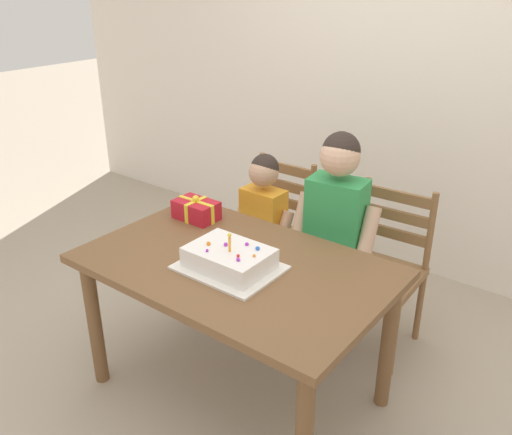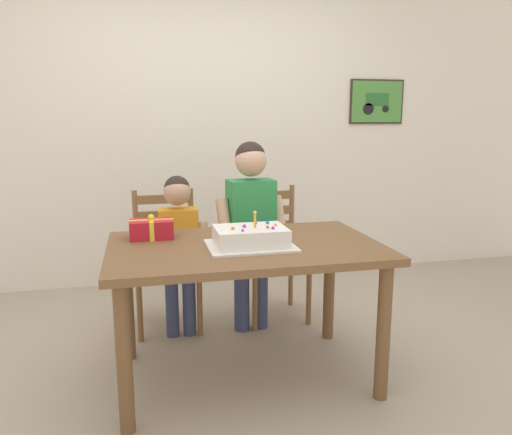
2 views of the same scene
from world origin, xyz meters
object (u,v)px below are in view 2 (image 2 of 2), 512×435
Objects in this scene: child_older at (251,218)px; child_younger at (179,241)px; dining_table at (245,263)px; chair_left at (166,259)px; birthday_cake at (251,238)px; chair_right at (273,252)px; gift_box_red_large at (152,229)px.

child_younger is at bearing 179.94° from child_older.
dining_table is 0.92m from chair_left.
chair_left reaches higher than dining_table.
birthday_cake is 1.01m from chair_right.
chair_right is 0.88× the size of child_younger.
birthday_cake reaches higher than chair_right.
child_older is at bearing 74.59° from dining_table.
chair_left is at bearing 80.13° from gift_box_red_large.
gift_box_red_large is 0.26× the size of chair_right.
gift_box_red_large is (-0.47, 0.24, 0.15)m from dining_table.
chair_right is at bearing 45.07° from child_older.
chair_right is 0.41m from child_older.
child_older is at bearing -134.93° from chair_right.
child_younger is at bearing -163.36° from chair_right.
chair_left is at bearing 114.48° from dining_table.
birthday_cake is 0.48× the size of chair_right.
child_younger is (0.07, -0.20, 0.17)m from chair_left.
child_older is at bearing 30.09° from gift_box_red_large.
gift_box_red_large is 0.44m from child_younger.
dining_table is 1.34× the size of child_younger.
gift_box_red_large is at bearing -149.91° from child_older.
dining_table is 0.69m from child_younger.
child_older is (-0.20, -0.20, 0.30)m from chair_right.
dining_table is 5.91× the size of gift_box_red_large.
birthday_cake is 0.35× the size of child_older.
chair_right is (0.37, 0.82, -0.18)m from dining_table.
chair_left is 0.88× the size of child_younger.
chair_right is at bearing 68.11° from birthday_cake.
child_younger reaches higher than chair_right.
child_younger is at bearing -70.19° from chair_left.
dining_table is at bearing -27.42° from gift_box_red_large.
dining_table is 0.16m from birthday_cake.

